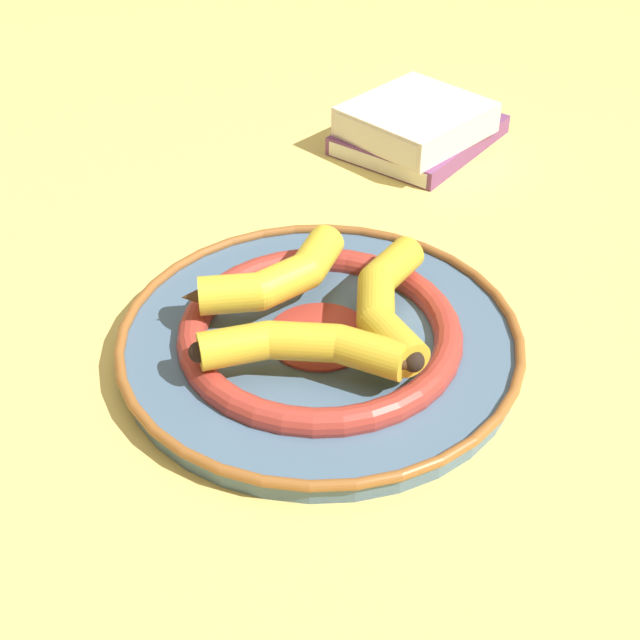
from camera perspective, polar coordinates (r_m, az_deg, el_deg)
name	(u,v)px	position (r m, az deg, el deg)	size (l,w,h in m)	color
ground_plane	(315,377)	(0.81, -0.34, -3.66)	(2.80, 2.80, 0.00)	#E5CC6B
decorative_bowl	(320,339)	(0.83, 0.00, -1.19)	(0.38, 0.38, 0.04)	slate
banana_a	(386,299)	(0.82, 4.28, 1.34)	(0.16, 0.13, 0.03)	gold
banana_b	(307,347)	(0.76, -0.84, -1.72)	(0.14, 0.17, 0.03)	gold
banana_c	(275,278)	(0.84, -2.89, 2.70)	(0.07, 0.18, 0.04)	yellow
book_stack	(417,127)	(1.18, 6.22, 12.17)	(0.22, 0.25, 0.06)	#753D70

